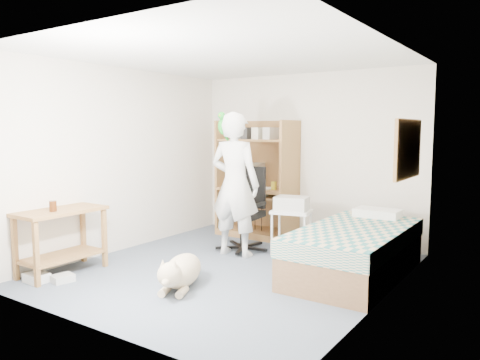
{
  "coord_description": "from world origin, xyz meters",
  "views": [
    {
      "loc": [
        3.13,
        -4.43,
        1.67
      ],
      "look_at": [
        -0.05,
        0.27,
        1.05
      ],
      "focal_mm": 35.0,
      "sensor_mm": 36.0,
      "label": 1
    }
  ],
  "objects_px": {
    "person": "(235,184)",
    "bed": "(355,251)",
    "computer_hutch": "(258,184)",
    "office_chair": "(244,221)",
    "side_desk": "(61,231)",
    "dog": "(181,271)",
    "printer_cart": "(291,225)"
  },
  "relations": [
    {
      "from": "person",
      "to": "printer_cart",
      "type": "relative_size",
      "value": 3.15
    },
    {
      "from": "computer_hutch",
      "to": "bed",
      "type": "bearing_deg",
      "value": -29.29
    },
    {
      "from": "person",
      "to": "dog",
      "type": "relative_size",
      "value": 1.85
    },
    {
      "from": "office_chair",
      "to": "dog",
      "type": "bearing_deg",
      "value": -84.6
    },
    {
      "from": "person",
      "to": "dog",
      "type": "bearing_deg",
      "value": 95.53
    },
    {
      "from": "dog",
      "to": "person",
      "type": "bearing_deg",
      "value": 77.74
    },
    {
      "from": "side_desk",
      "to": "dog",
      "type": "xyz_separation_m",
      "value": [
        1.47,
        0.39,
        -0.32
      ]
    },
    {
      "from": "office_chair",
      "to": "person",
      "type": "distance_m",
      "value": 0.63
    },
    {
      "from": "person",
      "to": "printer_cart",
      "type": "distance_m",
      "value": 0.93
    },
    {
      "from": "computer_hutch",
      "to": "dog",
      "type": "bearing_deg",
      "value": -76.23
    },
    {
      "from": "computer_hutch",
      "to": "side_desk",
      "type": "xyz_separation_m",
      "value": [
        -0.85,
        -2.94,
        -0.33
      ]
    },
    {
      "from": "person",
      "to": "office_chair",
      "type": "bearing_deg",
      "value": -85.18
    },
    {
      "from": "side_desk",
      "to": "dog",
      "type": "height_order",
      "value": "side_desk"
    },
    {
      "from": "office_chair",
      "to": "printer_cart",
      "type": "xyz_separation_m",
      "value": [
        0.66,
        0.14,
        -0.01
      ]
    },
    {
      "from": "dog",
      "to": "printer_cart",
      "type": "distance_m",
      "value": 1.88
    },
    {
      "from": "side_desk",
      "to": "printer_cart",
      "type": "distance_m",
      "value": 2.88
    },
    {
      "from": "side_desk",
      "to": "office_chair",
      "type": "xyz_separation_m",
      "value": [
        1.15,
        2.09,
        -0.09
      ]
    },
    {
      "from": "computer_hutch",
      "to": "office_chair",
      "type": "height_order",
      "value": "computer_hutch"
    },
    {
      "from": "side_desk",
      "to": "person",
      "type": "bearing_deg",
      "value": 55.85
    },
    {
      "from": "office_chair",
      "to": "printer_cart",
      "type": "relative_size",
      "value": 1.9
    },
    {
      "from": "bed",
      "to": "side_desk",
      "type": "bearing_deg",
      "value": -147.5
    },
    {
      "from": "computer_hutch",
      "to": "dog",
      "type": "relative_size",
      "value": 1.76
    },
    {
      "from": "side_desk",
      "to": "person",
      "type": "distance_m",
      "value": 2.2
    },
    {
      "from": "computer_hutch",
      "to": "dog",
      "type": "xyz_separation_m",
      "value": [
        0.62,
        -2.55,
        -0.64
      ]
    },
    {
      "from": "dog",
      "to": "printer_cart",
      "type": "relative_size",
      "value": 1.71
    },
    {
      "from": "side_desk",
      "to": "office_chair",
      "type": "height_order",
      "value": "office_chair"
    },
    {
      "from": "dog",
      "to": "office_chair",
      "type": "bearing_deg",
      "value": 77.61
    },
    {
      "from": "computer_hutch",
      "to": "office_chair",
      "type": "xyz_separation_m",
      "value": [
        0.3,
        -0.85,
        -0.41
      ]
    },
    {
      "from": "side_desk",
      "to": "dog",
      "type": "distance_m",
      "value": 1.56
    },
    {
      "from": "office_chair",
      "to": "bed",
      "type": "bearing_deg",
      "value": -14.57
    },
    {
      "from": "bed",
      "to": "side_desk",
      "type": "xyz_separation_m",
      "value": [
        -2.85,
        -1.82,
        0.21
      ]
    },
    {
      "from": "person",
      "to": "bed",
      "type": "bearing_deg",
      "value": 175.91
    }
  ]
}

